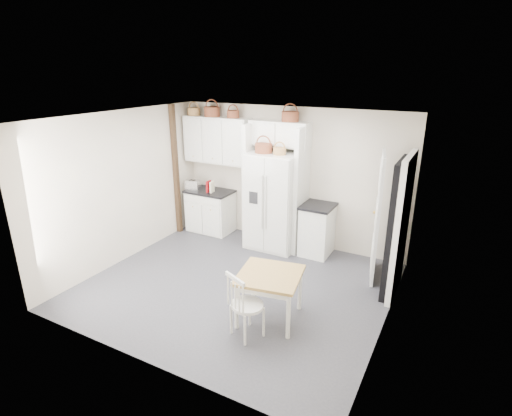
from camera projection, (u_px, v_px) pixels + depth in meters
The scene contains 28 objects.
floor at pixel (237, 285), 6.30m from camera, with size 4.50×4.50×0.00m, color #323039.
ceiling at pixel (234, 118), 5.44m from camera, with size 4.50×4.50×0.00m, color white.
wall_back at pixel (290, 177), 7.53m from camera, with size 4.50×4.50×0.00m, color #BAAD9F.
wall_left at pixel (124, 187), 6.87m from camera, with size 4.00×4.00×0.00m, color #BAAD9F.
wall_right at pixel (394, 237), 4.87m from camera, with size 4.00×4.00×0.00m, color #BAAD9F.
refrigerator at pixel (274, 201), 7.42m from camera, with size 0.94×0.75×1.81m, color silver.
base_cab_left at pixel (211, 212), 8.31m from camera, with size 0.90×0.57×0.84m, color white.
base_cab_right at pixel (317, 230), 7.26m from camera, with size 0.51×0.62×0.90m, color white.
dining_table at pixel (269, 296), 5.38m from camera, with size 0.81×0.81×0.68m, color olive.
windsor_chair at pixel (247, 305), 4.99m from camera, with size 0.43×0.39×0.88m, color white.
counter_left at pixel (210, 191), 8.16m from camera, with size 0.94×0.61×0.04m, color black.
counter_right at pixel (318, 206), 7.10m from camera, with size 0.55×0.66×0.04m, color black.
toaster at pixel (192, 185), 8.19m from camera, with size 0.29×0.17×0.20m, color silver.
cookbook_red at pixel (209, 186), 8.03m from camera, with size 0.03×0.15×0.23m, color maroon.
cookbook_cream at pixel (212, 187), 8.00m from camera, with size 0.03×0.15×0.22m, color beige.
basket_upper_a at pixel (194, 112), 7.93m from camera, with size 0.26×0.26×0.15m, color #8E5B3B.
basket_upper_b at pixel (212, 112), 7.73m from camera, with size 0.32×0.32×0.19m, color brown.
basket_upper_c at pixel (233, 114), 7.52m from camera, with size 0.24×0.24×0.14m, color brown.
basket_bridge_b at pixel (290, 117), 6.99m from camera, with size 0.31×0.31×0.18m, color brown.
basket_fridge_a at pixel (264, 148), 7.08m from camera, with size 0.32×0.32×0.17m, color brown.
basket_fridge_b at pixel (280, 151), 6.95m from camera, with size 0.23×0.23×0.12m, color #8E5B3B.
upper_cabinet at pixel (217, 140), 7.86m from camera, with size 1.40×0.34×0.90m, color white.
bridge_cabinet at pixel (280, 134), 7.18m from camera, with size 1.12×0.34×0.45m, color white.
fridge_panel_left at pixel (252, 184), 7.63m from camera, with size 0.08×0.60×2.30m, color white.
fridge_panel_right at pixel (301, 191), 7.17m from camera, with size 0.08×0.60×2.30m, color white.
trim_post at pixel (176, 171), 7.97m from camera, with size 0.09×0.09×2.60m, color black.
doorway_void at pixel (398, 229), 5.83m from camera, with size 0.18×0.85×2.05m, color black.
door_slab at pixel (378, 217), 6.27m from camera, with size 0.80×0.04×2.05m, color white.
Camera 1 is at (2.88, -4.74, 3.24)m, focal length 28.00 mm.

